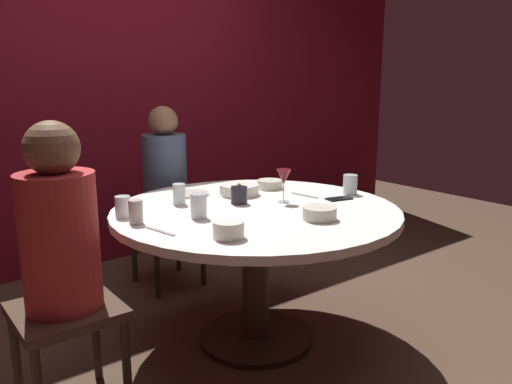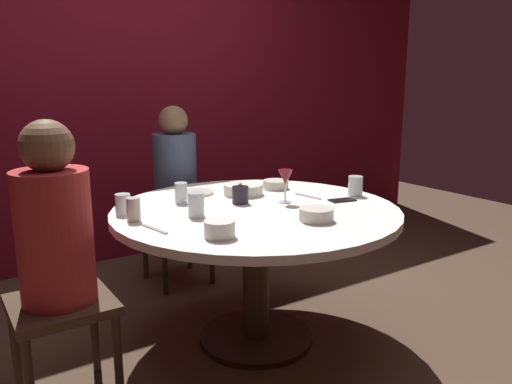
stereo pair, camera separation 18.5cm
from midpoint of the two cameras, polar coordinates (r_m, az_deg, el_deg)
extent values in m
plane|color=#4C3828|center=(2.81, 1.96, -16.30)|extent=(8.00, 8.00, 0.00)
cube|color=maroon|center=(3.97, -12.54, 11.44)|extent=(6.00, 0.10, 2.60)
cylinder|color=silver|center=(2.55, 2.08, -2.21)|extent=(1.44, 1.44, 0.04)
cylinder|color=#332319|center=(2.67, 2.02, -9.81)|extent=(0.14, 0.14, 0.69)
cylinder|color=#2D2116|center=(2.81, 1.97, -16.04)|extent=(0.60, 0.60, 0.03)
cube|color=#3F2D1E|center=(2.25, -18.94, -12.00)|extent=(0.40, 0.40, 0.04)
cylinder|color=#B22D2D|center=(2.15, -19.50, -4.86)|extent=(0.30, 0.30, 0.55)
sphere|color=brown|center=(2.07, -20.24, 4.87)|extent=(0.21, 0.21, 0.21)
cylinder|color=#332319|center=(2.25, -12.93, -18.30)|extent=(0.04, 0.04, 0.43)
cylinder|color=#332319|center=(2.47, -23.56, -16.11)|extent=(0.04, 0.04, 0.43)
cylinder|color=#332319|center=(2.54, -15.75, -14.74)|extent=(0.04, 0.04, 0.43)
cube|color=#3F2D1E|center=(3.42, -7.42, -2.93)|extent=(0.40, 0.40, 0.04)
cylinder|color=#475670|center=(3.36, -7.56, 1.89)|extent=(0.28, 0.28, 0.55)
sphere|color=#8C6647|center=(3.31, -7.74, 8.01)|extent=(0.19, 0.19, 0.19)
cylinder|color=#332319|center=(3.57, -10.99, -6.33)|extent=(0.04, 0.04, 0.43)
cylinder|color=#332319|center=(3.28, -8.67, -7.99)|extent=(0.04, 0.04, 0.43)
cylinder|color=#332319|center=(3.71, -6.12, -5.46)|extent=(0.04, 0.04, 0.43)
cylinder|color=#332319|center=(3.43, -3.47, -6.96)|extent=(0.04, 0.04, 0.43)
cylinder|color=black|center=(2.62, 0.24, -0.36)|extent=(0.09, 0.09, 0.09)
sphere|color=#F9D159|center=(2.60, 0.25, 0.86)|extent=(0.02, 0.02, 0.02)
cylinder|color=silver|center=(2.65, 5.29, -1.16)|extent=(0.06, 0.06, 0.01)
cylinder|color=silver|center=(2.64, 5.32, -0.15)|extent=(0.01, 0.01, 0.09)
cone|color=maroon|center=(2.62, 5.35, 1.67)|extent=(0.08, 0.08, 0.08)
cylinder|color=beige|center=(2.85, -5.01, -0.09)|extent=(0.20, 0.20, 0.01)
cube|color=black|center=(2.73, 11.66, -0.92)|extent=(0.15, 0.10, 0.01)
cylinder|color=silver|center=(2.06, -1.57, -4.22)|extent=(0.13, 0.13, 0.07)
cylinder|color=beige|center=(2.33, 9.10, -2.54)|extent=(0.16, 0.16, 0.06)
cylinder|color=silver|center=(2.82, 0.42, 0.29)|extent=(0.22, 0.22, 0.06)
cylinder|color=beige|center=(2.98, 4.03, 0.84)|extent=(0.15, 0.15, 0.05)
cylinder|color=silver|center=(2.46, -12.76, -1.38)|extent=(0.07, 0.07, 0.10)
cylinder|color=#B2ADA3|center=(2.33, -11.49, -1.98)|extent=(0.06, 0.06, 0.11)
cylinder|color=silver|center=(2.64, -6.49, -0.11)|extent=(0.07, 0.07, 0.11)
cylinder|color=silver|center=(2.37, -4.57, -1.46)|extent=(0.08, 0.08, 0.12)
cylinder|color=silver|center=(2.86, 13.01, 0.66)|extent=(0.08, 0.08, 0.11)
cube|color=#B7B7BC|center=(2.20, -9.01, -4.19)|extent=(0.05, 0.18, 0.01)
cube|color=#B7B7BC|center=(2.80, 7.81, -0.50)|extent=(0.04, 0.18, 0.01)
camera|label=1|loc=(0.09, -87.90, 0.47)|focal=35.38mm
camera|label=2|loc=(0.09, 92.10, -0.47)|focal=35.38mm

